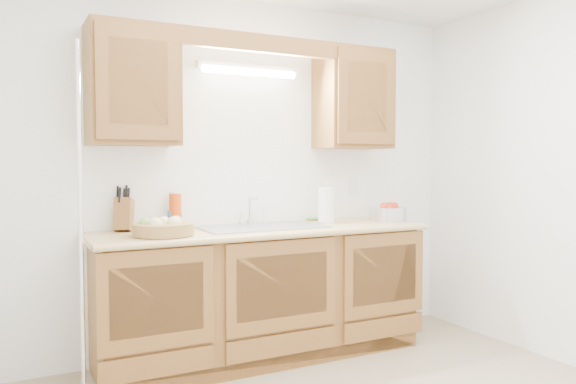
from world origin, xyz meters
TOP-DOWN VIEW (x-y plane):
  - room at (0.00, 0.00)m, footprint 3.52×3.50m
  - base_cabinets at (0.00, 1.20)m, footprint 2.20×0.60m
  - countertop at (0.00, 1.19)m, footprint 2.30×0.63m
  - upper_cabinet_left at (-0.83, 1.33)m, footprint 0.55×0.33m
  - upper_cabinet_right at (0.83, 1.33)m, footprint 0.55×0.33m
  - valance at (0.00, 1.19)m, footprint 2.20×0.05m
  - fluorescent_fixture at (0.00, 1.42)m, footprint 0.76×0.08m
  - sink at (0.00, 1.21)m, footprint 0.84×0.46m
  - wire_shelf_pole at (-1.20, 0.94)m, footprint 0.03×0.03m
  - outlet_plate at (0.95, 1.49)m, footprint 0.08×0.01m
  - fruit_basket at (-0.71, 1.08)m, footprint 0.37×0.37m
  - knife_block at (-0.88, 1.43)m, footprint 0.17×0.20m
  - orange_canister at (-0.54, 1.42)m, footprint 0.11×0.11m
  - soap_bottle at (-0.54, 1.44)m, footprint 0.08×0.08m
  - sponge at (0.54, 1.44)m, footprint 0.10×0.06m
  - paper_towel at (0.54, 1.25)m, footprint 0.15×0.15m
  - apple_bowl at (1.03, 1.16)m, footprint 0.36×0.36m

SIDE VIEW (x-z plane):
  - base_cabinets at x=0.00m, z-range 0.01..0.87m
  - sink at x=0.00m, z-range 0.65..1.01m
  - countertop at x=0.00m, z-range 0.86..0.90m
  - sponge at x=0.54m, z-range 0.90..0.92m
  - fruit_basket at x=-0.71m, z-range 0.89..1.01m
  - apple_bowl at x=1.03m, z-range 0.89..1.03m
  - soap_bottle at x=-0.54m, z-range 0.90..1.08m
  - wire_shelf_pole at x=-1.20m, z-range 0.00..2.00m
  - knife_block at x=-0.88m, z-range 0.86..1.16m
  - orange_canister at x=-0.54m, z-range 0.90..1.15m
  - paper_towel at x=0.54m, z-range 0.87..1.18m
  - outlet_plate at x=0.95m, z-range 1.09..1.21m
  - room at x=0.00m, z-range 0.00..2.50m
  - upper_cabinet_left at x=-0.83m, z-range 1.45..2.20m
  - upper_cabinet_right at x=0.83m, z-range 1.45..2.20m
  - fluorescent_fixture at x=0.00m, z-range 1.96..2.04m
  - valance at x=0.00m, z-range 2.08..2.20m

